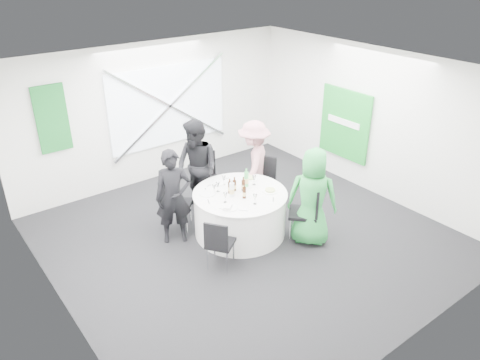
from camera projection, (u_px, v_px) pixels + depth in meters
floor at (247, 237)px, 7.85m from camera, size 6.00×6.00×0.00m
ceiling at (249, 71)px, 6.59m from camera, size 6.00×6.00×0.00m
wall_back at (155, 113)px, 9.35m from camera, size 6.00×0.00×6.00m
wall_front at (418, 251)px, 5.09m from camera, size 6.00×0.00×6.00m
wall_left at (51, 224)px, 5.59m from camera, size 0.00×6.00×6.00m
wall_right at (372, 122)px, 8.85m from camera, size 0.00×6.00×6.00m
window_panel at (169, 105)px, 9.44m from camera, size 2.60×0.03×1.60m
window_brace_a at (170, 106)px, 9.41m from camera, size 2.63×0.05×1.84m
window_brace_b at (170, 106)px, 9.41m from camera, size 2.63×0.05×1.84m
green_banner at (52, 119)px, 8.09m from camera, size 0.55×0.04×1.20m
green_sign at (345, 124)px, 9.33m from camera, size 0.05×1.20×1.40m
banquet_table at (240, 213)px, 7.82m from camera, size 1.56×1.56×0.76m
chair_back at (208, 175)px, 8.67m from camera, size 0.50×0.51×0.99m
chair_back_left at (171, 199)px, 7.81m from camera, size 0.65×0.64×1.01m
chair_back_right at (263, 178)px, 8.57m from camera, size 0.60×0.60×0.97m
chair_front_right at (309, 208)px, 7.55m from camera, size 0.64×0.64×0.99m
chair_front_left at (219, 241)px, 6.87m from camera, size 0.54×0.53×0.85m
person_man_back_left at (173, 197)px, 7.45m from camera, size 0.69×0.60×1.59m
person_man_back at (197, 169)px, 8.22m from camera, size 0.61×0.92×1.75m
person_woman_pink at (254, 163)px, 8.59m from camera, size 1.11×1.04×1.62m
person_woman_green at (312, 197)px, 7.41m from camera, size 0.91×0.94×1.63m
plate_back at (218, 183)px, 7.97m from camera, size 0.27×0.27×0.01m
plate_back_left at (207, 193)px, 7.62m from camera, size 0.27×0.27×0.01m
plate_back_right at (250, 178)px, 8.11m from camera, size 0.27×0.27×0.04m
plate_front_right at (270, 191)px, 7.69m from camera, size 0.25×0.25×0.04m
plate_front_left at (230, 208)px, 7.21m from camera, size 0.25×0.25×0.01m
napkin at (228, 207)px, 7.17m from camera, size 0.20×0.19×0.05m
beer_bottle_a at (230, 188)px, 7.61m from camera, size 0.06×0.06×0.26m
beer_bottle_b at (234, 186)px, 7.69m from camera, size 0.06×0.06×0.24m
beer_bottle_c at (243, 186)px, 7.68m from camera, size 0.06×0.06×0.25m
beer_bottle_d at (244, 193)px, 7.46m from camera, size 0.06×0.06×0.25m
green_water_bottle at (246, 179)px, 7.81m from camera, size 0.08×0.08×0.32m
clear_water_bottle at (232, 190)px, 7.50m from camera, size 0.08×0.08×0.30m
wine_glass_a at (218, 185)px, 7.64m from camera, size 0.07×0.07×0.17m
wine_glass_b at (214, 187)px, 7.57m from camera, size 0.07×0.07×0.17m
wine_glass_c at (254, 178)px, 7.87m from camera, size 0.07×0.07×0.17m
wine_glass_d at (225, 195)px, 7.32m from camera, size 0.07×0.07×0.17m
wine_glass_e at (255, 197)px, 7.27m from camera, size 0.07×0.07×0.17m
wine_glass_f at (224, 178)px, 7.86m from camera, size 0.07×0.07×0.17m
fork_a at (224, 209)px, 7.18m from camera, size 0.12×0.12×0.01m
knife_a at (244, 211)px, 7.13m from camera, size 0.11×0.12×0.01m
fork_b at (226, 179)px, 8.11m from camera, size 0.15×0.03×0.01m
knife_b at (210, 185)px, 7.90m from camera, size 0.15×0.03×0.01m
fork_c at (206, 190)px, 7.73m from camera, size 0.09×0.14×0.01m
knife_c at (209, 202)px, 7.39m from camera, size 0.08×0.14×0.01m
fork_d at (273, 200)px, 7.45m from camera, size 0.11×0.12×0.01m
knife_d at (274, 190)px, 7.75m from camera, size 0.11×0.12×0.01m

